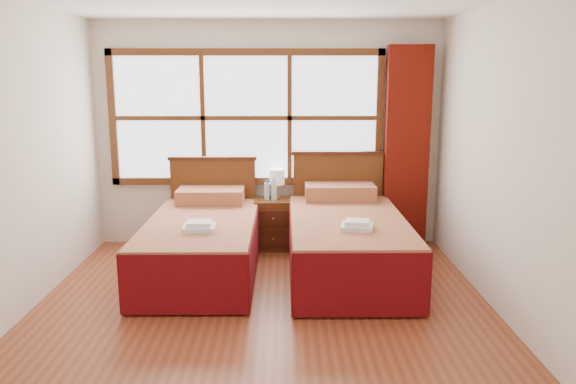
{
  "coord_description": "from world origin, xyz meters",
  "views": [
    {
      "loc": [
        0.19,
        -4.31,
        1.98
      ],
      "look_at": [
        0.22,
        0.7,
        0.94
      ],
      "focal_mm": 35.0,
      "sensor_mm": 36.0,
      "label": 1
    }
  ],
  "objects": [
    {
      "name": "floor",
      "position": [
        0.0,
        0.0,
        0.0
      ],
      "size": [
        4.5,
        4.5,
        0.0
      ],
      "primitive_type": "plane",
      "color": "brown",
      "rests_on": "ground"
    },
    {
      "name": "wall_back",
      "position": [
        0.0,
        2.25,
        1.3
      ],
      "size": [
        4.0,
        0.0,
        4.0
      ],
      "primitive_type": "plane",
      "rotation": [
        1.57,
        0.0,
        0.0
      ],
      "color": "silver",
      "rests_on": "floor"
    },
    {
      "name": "wall_left",
      "position": [
        -2.0,
        0.0,
        1.3
      ],
      "size": [
        0.0,
        4.5,
        4.5
      ],
      "primitive_type": "plane",
      "rotation": [
        1.57,
        0.0,
        1.57
      ],
      "color": "silver",
      "rests_on": "floor"
    },
    {
      "name": "wall_right",
      "position": [
        2.0,
        0.0,
        1.3
      ],
      "size": [
        0.0,
        4.5,
        4.5
      ],
      "primitive_type": "plane",
      "rotation": [
        1.57,
        0.0,
        -1.57
      ],
      "color": "silver",
      "rests_on": "floor"
    },
    {
      "name": "window",
      "position": [
        -0.25,
        2.21,
        1.5
      ],
      "size": [
        3.16,
        0.06,
        1.56
      ],
      "color": "white",
      "rests_on": "wall_back"
    },
    {
      "name": "curtain",
      "position": [
        1.6,
        2.11,
        1.17
      ],
      "size": [
        0.5,
        0.16,
        2.3
      ],
      "primitive_type": "cube",
      "color": "maroon",
      "rests_on": "wall_back"
    },
    {
      "name": "bed_left",
      "position": [
        -0.65,
        1.2,
        0.32
      ],
      "size": [
        1.09,
        2.11,
        1.06
      ],
      "color": "#401C0D",
      "rests_on": "floor"
    },
    {
      "name": "bed_right",
      "position": [
        0.82,
        1.2,
        0.34
      ],
      "size": [
        1.15,
        2.23,
        1.12
      ],
      "color": "#401C0D",
      "rests_on": "floor"
    },
    {
      "name": "nightstand",
      "position": [
        0.06,
        1.99,
        0.29
      ],
      "size": [
        0.44,
        0.43,
        0.58
      ],
      "color": "#562D12",
      "rests_on": "floor"
    },
    {
      "name": "towels_left",
      "position": [
        -0.61,
        0.74,
        0.6
      ],
      "size": [
        0.3,
        0.27,
        0.09
      ],
      "rotation": [
        0.0,
        0.0,
        0.02
      ],
      "color": "white",
      "rests_on": "bed_left"
    },
    {
      "name": "towels_right",
      "position": [
        0.86,
        0.65,
        0.64
      ],
      "size": [
        0.33,
        0.3,
        0.08
      ],
      "rotation": [
        0.0,
        0.0,
        -0.2
      ],
      "color": "white",
      "rests_on": "bed_right"
    },
    {
      "name": "lamp",
      "position": [
        0.1,
        2.06,
        0.82
      ],
      "size": [
        0.18,
        0.18,
        0.34
      ],
      "color": "#B6873A",
      "rests_on": "nightstand"
    },
    {
      "name": "bottle_near",
      "position": [
        -0.01,
        1.99,
        0.68
      ],
      "size": [
        0.06,
        0.06,
        0.22
      ],
      "color": "#BBE1F0",
      "rests_on": "nightstand"
    },
    {
      "name": "bottle_far",
      "position": [
        0.07,
        1.99,
        0.7
      ],
      "size": [
        0.07,
        0.07,
        0.25
      ],
      "color": "#BBE1F0",
      "rests_on": "nightstand"
    }
  ]
}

